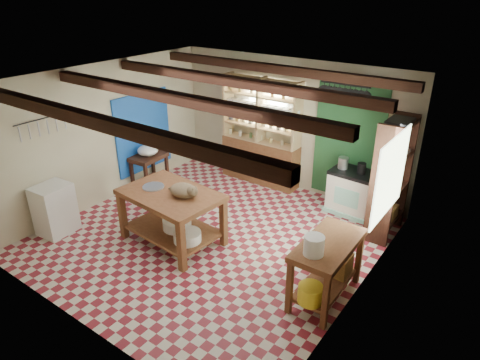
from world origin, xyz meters
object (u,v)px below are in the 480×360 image
Objects in this scene: prep_table at (150,171)px; right_counter at (326,270)px; work_table at (172,217)px; white_cabinet at (55,209)px; stove at (353,192)px; cat at (183,190)px.

right_counter is at bearing -16.00° from prep_table.
prep_table is 4.49m from right_counter.
white_cabinet is (-1.79, -0.94, -0.01)m from work_table.
work_table reaches higher than stove.
white_cabinet is 2.33m from cat.
work_table is at bearing -176.72° from right_counter.
stove is 4.03m from prep_table.
stove is 5.19m from white_cabinet.
prep_table is 2.42m from cat.
prep_table is at bearing 150.98° from work_table.
right_counter is 2.68× the size of cat.
stove is at bearing 103.38° from right_counter.
stove is 1.17× the size of prep_table.
white_cabinet reaches higher than prep_table.
prep_table is at bearing 85.23° from white_cabinet.
stove is (2.00, 2.61, -0.03)m from work_table.
prep_table is 2.13m from white_cabinet.
work_table is 3.46× the size of cat.
white_cabinet is 4.54m from right_counter.
stove is 1.85× the size of cat.
right_counter reaches higher than stove.
cat is (-2.35, -0.16, 0.55)m from right_counter.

